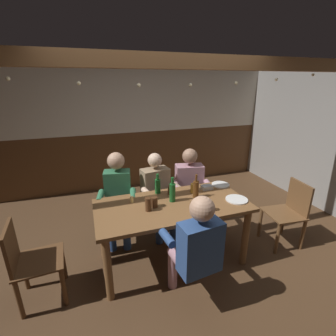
% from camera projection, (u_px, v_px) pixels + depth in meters
% --- Properties ---
extents(ground_plane, '(6.92, 6.92, 0.00)m').
position_uv_depth(ground_plane, '(173.00, 261.00, 2.99)').
color(ground_plane, '#4C331E').
extents(back_wall_upper, '(5.77, 0.12, 1.24)m').
position_uv_depth(back_wall_upper, '(129.00, 100.00, 4.65)').
color(back_wall_upper, silver).
extents(back_wall_wainscot, '(5.77, 0.12, 1.15)m').
position_uv_depth(back_wall_wainscot, '(132.00, 159.00, 5.06)').
color(back_wall_wainscot, brown).
rests_on(back_wall_wainscot, ground_plane).
extents(ceiling_beam, '(5.19, 0.14, 0.16)m').
position_uv_depth(ceiling_beam, '(164.00, 61.00, 2.51)').
color(ceiling_beam, brown).
extents(dining_table, '(1.75, 0.84, 0.78)m').
position_uv_depth(dining_table, '(172.00, 213.00, 2.81)').
color(dining_table, brown).
rests_on(dining_table, ground_plane).
extents(person_0, '(0.53, 0.56, 1.25)m').
position_uv_depth(person_0, '(118.00, 194.00, 3.22)').
color(person_0, '#33724C').
rests_on(person_0, ground_plane).
extents(person_1, '(0.56, 0.55, 1.19)m').
position_uv_depth(person_1, '(158.00, 191.00, 3.39)').
color(person_1, '#997F60').
rests_on(person_1, ground_plane).
extents(person_2, '(0.58, 0.58, 1.20)m').
position_uv_depth(person_2, '(190.00, 185.00, 3.54)').
color(person_2, '#B78493').
rests_on(person_2, ground_plane).
extents(person_3, '(0.55, 0.53, 1.21)m').
position_uv_depth(person_3, '(196.00, 246.00, 2.23)').
color(person_3, '#2D4C84').
rests_on(person_3, ground_plane).
extents(chair_empty_near_right, '(0.47, 0.47, 0.88)m').
position_uv_depth(chair_empty_near_right, '(29.00, 261.00, 2.32)').
color(chair_empty_near_right, brown).
rests_on(chair_empty_near_right, ground_plane).
extents(chair_empty_near_left, '(0.48, 0.48, 0.88)m').
position_uv_depth(chair_empty_near_left, '(289.00, 211.00, 3.22)').
color(chair_empty_near_left, brown).
rests_on(chair_empty_near_left, ground_plane).
extents(table_candle, '(0.04, 0.04, 0.08)m').
position_uv_depth(table_candle, '(132.00, 200.00, 2.78)').
color(table_candle, '#F9E08C').
rests_on(table_candle, dining_table).
extents(condiment_caddy, '(0.14, 0.10, 0.05)m').
position_uv_depth(condiment_caddy, '(207.00, 187.00, 3.15)').
color(condiment_caddy, '#B2B7BC').
rests_on(condiment_caddy, dining_table).
extents(plate_0, '(0.26, 0.26, 0.01)m').
position_uv_depth(plate_0, '(237.00, 199.00, 2.86)').
color(plate_0, white).
rests_on(plate_0, dining_table).
extents(plate_1, '(0.24, 0.24, 0.01)m').
position_uv_depth(plate_1, '(220.00, 185.00, 3.27)').
color(plate_1, white).
rests_on(plate_1, dining_table).
extents(bottle_0, '(0.07, 0.07, 0.26)m').
position_uv_depth(bottle_0, '(158.00, 186.00, 3.01)').
color(bottle_0, '#195923').
rests_on(bottle_0, dining_table).
extents(bottle_1, '(0.07, 0.07, 0.30)m').
position_uv_depth(bottle_1, '(196.00, 189.00, 2.89)').
color(bottle_1, '#593314').
rests_on(bottle_1, dining_table).
extents(bottle_2, '(0.07, 0.07, 0.30)m').
position_uv_depth(bottle_2, '(172.00, 192.00, 2.80)').
color(bottle_2, '#195923').
rests_on(bottle_2, dining_table).
extents(pint_glass_0, '(0.06, 0.06, 0.13)m').
position_uv_depth(pint_glass_0, '(209.00, 206.00, 2.60)').
color(pint_glass_0, '#E5C64C').
rests_on(pint_glass_0, dining_table).
extents(pint_glass_1, '(0.07, 0.07, 0.11)m').
position_uv_depth(pint_glass_1, '(170.00, 190.00, 2.99)').
color(pint_glass_1, '#4C2D19').
rests_on(pint_glass_1, dining_table).
extents(pint_glass_2, '(0.08, 0.08, 0.12)m').
position_uv_depth(pint_glass_2, '(194.00, 188.00, 3.04)').
color(pint_glass_2, gold).
rests_on(pint_glass_2, dining_table).
extents(pint_glass_3, '(0.07, 0.07, 0.15)m').
position_uv_depth(pint_glass_3, '(148.00, 204.00, 2.60)').
color(pint_glass_3, '#4C2D19').
rests_on(pint_glass_3, dining_table).
extents(pint_glass_4, '(0.08, 0.08, 0.12)m').
position_uv_depth(pint_glass_4, '(154.00, 202.00, 2.68)').
color(pint_glass_4, '#4C2D19').
rests_on(pint_glass_4, dining_table).
extents(string_lights, '(4.08, 0.04, 0.16)m').
position_uv_depth(string_lights, '(166.00, 80.00, 2.53)').
color(string_lights, '#F9EAB2').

